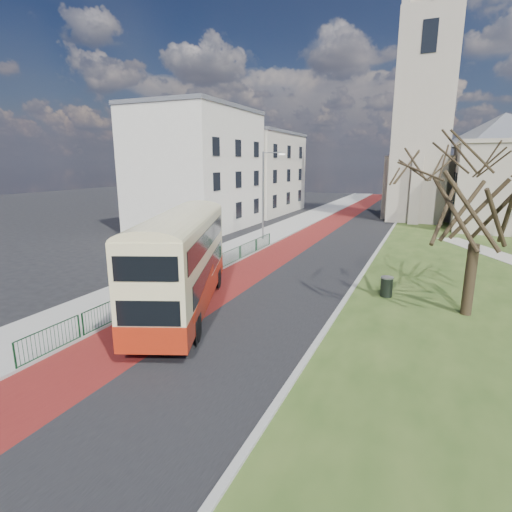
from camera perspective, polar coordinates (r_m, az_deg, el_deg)
The scene contains 14 objects.
ground at distance 20.27m, azimuth -7.04°, elevation -7.54°, with size 160.00×160.00×0.00m, color black.
road_carriageway at distance 37.86m, azimuth 10.58°, elevation 2.10°, with size 9.00×120.00×0.01m, color black.
bus_lane at distance 38.54m, azimuth 6.67°, elevation 2.43°, with size 3.40×120.00×0.01m, color #591414.
pavement_west at distance 39.78m, azimuth 1.43°, elevation 2.93°, with size 4.00×120.00×0.12m, color gray.
kerb_west at distance 39.08m, azimuth 4.15°, elevation 2.72°, with size 0.25×120.00×0.13m, color #999993.
kerb_east at distance 39.06m, azimuth 17.85°, elevation 2.11°, with size 0.25×80.00×0.13m, color #999993.
pedestrian_railing at distance 24.82m, azimuth -8.25°, elevation -2.35°, with size 0.07×24.00×1.12m.
gothic_church at distance 54.63m, azimuth 27.90°, elevation 18.04°, with size 16.38×18.00×40.00m.
street_block_near at distance 45.05m, azimuth -8.42°, elevation 12.25°, with size 10.30×14.30×13.00m.
street_block_far at distance 59.25m, azimuth -0.02°, elevation 11.86°, with size 10.30×16.30×11.50m.
streetlamp at distance 37.14m, azimuth 1.23°, elevation 9.25°, with size 2.13×0.18×8.00m.
bus at distance 19.43m, azimuth -10.53°, elevation -0.26°, with size 6.68×11.46×4.73m.
winter_tree_near at distance 20.70m, azimuth 29.56°, elevation 8.84°, with size 6.83×6.83×8.87m.
litter_bin at distance 22.83m, azimuth 18.16°, elevation -4.17°, with size 0.80×0.80×1.09m.
Camera 1 is at (9.81, -16.24, 7.14)m, focal length 28.00 mm.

